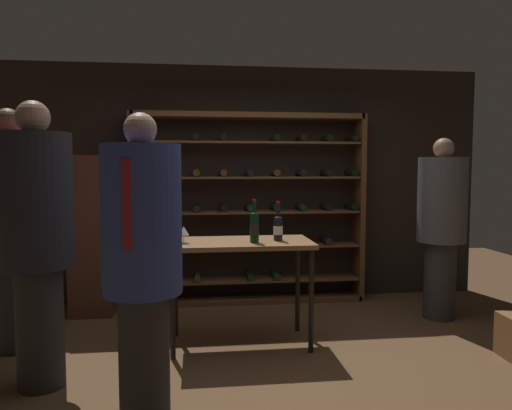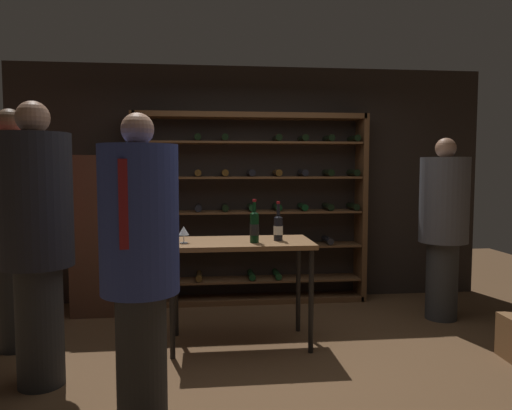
# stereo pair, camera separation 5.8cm
# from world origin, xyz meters

# --- Properties ---
(ground_plane) EXTENTS (9.84, 9.84, 0.00)m
(ground_plane) POSITION_xyz_m (0.00, 0.00, 0.00)
(ground_plane) COLOR brown
(back_wall) EXTENTS (5.54, 0.10, 2.73)m
(back_wall) POSITION_xyz_m (0.00, 1.92, 1.37)
(back_wall) COLOR black
(back_wall) RESTS_ON ground
(wine_rack) EXTENTS (2.67, 0.32, 2.17)m
(wine_rack) POSITION_xyz_m (-0.02, 1.71, 1.09)
(wine_rack) COLOR brown
(wine_rack) RESTS_ON ground
(tasting_table) EXTENTS (1.25, 0.65, 0.92)m
(tasting_table) POSITION_xyz_m (-0.27, 0.38, 0.82)
(tasting_table) COLOR brown
(tasting_table) RESTS_ON ground
(person_guest_khaki) EXTENTS (0.50, 0.50, 2.02)m
(person_guest_khaki) POSITION_xyz_m (-1.75, -0.28, 1.11)
(person_guest_khaki) COLOR #252525
(person_guest_khaki) RESTS_ON ground
(person_guest_blue_shirt) EXTENTS (0.47, 0.48, 1.88)m
(person_guest_blue_shirt) POSITION_xyz_m (-0.96, -0.90, 1.04)
(person_guest_blue_shirt) COLOR #2A2A2A
(person_guest_blue_shirt) RESTS_ON ground
(person_bystander_dark_jacket) EXTENTS (0.49, 0.49, 1.86)m
(person_bystander_dark_jacket) POSITION_xyz_m (1.85, 0.86, 1.02)
(person_bystander_dark_jacket) COLOR #313131
(person_bystander_dark_jacket) RESTS_ON ground
(person_host_in_suit) EXTENTS (0.53, 0.52, 2.05)m
(person_host_in_suit) POSITION_xyz_m (-2.19, 0.48, 1.13)
(person_host_in_suit) COLOR black
(person_host_in_suit) RESTS_ON ground
(display_cabinet) EXTENTS (0.44, 0.36, 1.69)m
(display_cabinet) POSITION_xyz_m (-1.74, 1.44, 0.84)
(display_cabinet) COLOR #4C2D1E
(display_cabinet) RESTS_ON ground
(wine_bottle_gold_foil) EXTENTS (0.08, 0.08, 0.34)m
(wine_bottle_gold_foil) POSITION_xyz_m (0.07, 0.36, 1.04)
(wine_bottle_gold_foil) COLOR black
(wine_bottle_gold_foil) RESTS_ON tasting_table
(wine_bottle_black_capsule) EXTENTS (0.08, 0.08, 0.37)m
(wine_bottle_black_capsule) POSITION_xyz_m (-0.15, 0.27, 1.06)
(wine_bottle_black_capsule) COLOR black
(wine_bottle_black_capsule) RESTS_ON tasting_table
(wine_glass_stemmed_center) EXTENTS (0.09, 0.09, 0.14)m
(wine_glass_stemmed_center) POSITION_xyz_m (-0.75, 0.31, 1.02)
(wine_glass_stemmed_center) COLOR silver
(wine_glass_stemmed_center) RESTS_ON tasting_table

